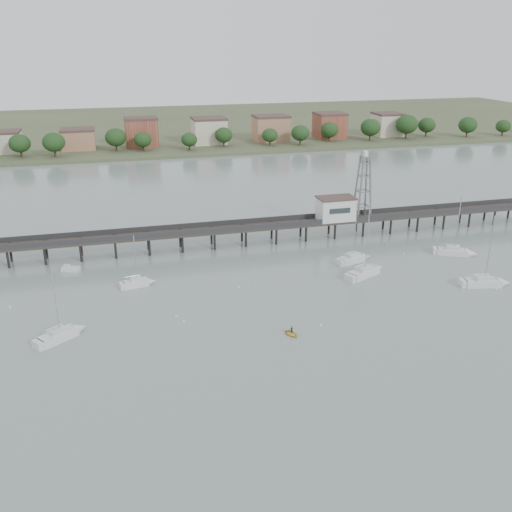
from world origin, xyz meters
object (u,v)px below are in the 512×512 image
at_px(sailboat_d, 490,282).
at_px(yellow_dinghy, 291,335).
at_px(lattice_tower, 363,188).
at_px(sailboat_c, 369,271).
at_px(sailboat_a, 65,334).
at_px(white_tender, 70,269).
at_px(sailboat_b, 140,283).
at_px(sailboat_f, 357,258).
at_px(pier, 228,229).
at_px(sailboat_e, 459,252).

relative_size(sailboat_d, yellow_dinghy, 5.45).
bearing_deg(lattice_tower, sailboat_c, -110.55).
xyz_separation_m(sailboat_a, white_tender, (-0.43, 27.66, -0.22)).
xyz_separation_m(lattice_tower, yellow_dinghy, (-30.62, -42.31, -11.10)).
height_order(lattice_tower, sailboat_b, lattice_tower).
relative_size(sailboat_a, yellow_dinghy, 4.99).
xyz_separation_m(lattice_tower, sailboat_b, (-52.02, -17.43, -10.44)).
height_order(white_tender, yellow_dinghy, yellow_dinghy).
height_order(sailboat_b, sailboat_f, sailboat_f).
xyz_separation_m(sailboat_a, sailboat_b, (12.40, 16.82, 0.02)).
relative_size(pier, sailboat_a, 11.44).
xyz_separation_m(sailboat_d, white_tender, (-75.54, 27.09, -0.22)).
distance_m(sailboat_b, yellow_dinghy, 32.82).
bearing_deg(lattice_tower, sailboat_a, -152.00).
bearing_deg(yellow_dinghy, pier, 71.49).
distance_m(sailboat_a, sailboat_e, 80.33).
relative_size(lattice_tower, sailboat_b, 1.51).
xyz_separation_m(pier, sailboat_e, (45.79, -18.16, -3.15)).
distance_m(pier, sailboat_b, 27.10).
bearing_deg(lattice_tower, sailboat_d, -72.38).
bearing_deg(lattice_tower, sailboat_b, -161.48).
relative_size(pier, sailboat_d, 10.47).
bearing_deg(sailboat_f, white_tender, 153.84).
bearing_deg(white_tender, sailboat_a, -64.94).
distance_m(sailboat_a, sailboat_b, 20.89).
bearing_deg(sailboat_d, pier, 152.64).
xyz_separation_m(sailboat_a, sailboat_d, (75.11, 0.57, -0.01)).
xyz_separation_m(sailboat_e, sailboat_f, (-22.35, 2.17, 0.00)).
relative_size(sailboat_c, sailboat_d, 1.06).
xyz_separation_m(pier, lattice_tower, (31.50, 0.00, 7.31)).
bearing_deg(sailboat_e, lattice_tower, 154.99).
bearing_deg(sailboat_f, sailboat_a, -178.81).
bearing_deg(lattice_tower, white_tender, -174.20).
relative_size(sailboat_e, sailboat_b, 1.32).
relative_size(sailboat_a, white_tender, 3.48).
xyz_separation_m(sailboat_d, sailboat_f, (-18.76, 17.69, 0.01)).
distance_m(sailboat_b, white_tender, 16.80).
relative_size(sailboat_c, sailboat_b, 1.47).
height_order(sailboat_f, yellow_dinghy, sailboat_f).
relative_size(sailboat_c, yellow_dinghy, 5.76).
xyz_separation_m(sailboat_e, white_tender, (-79.13, 11.57, -0.22)).
bearing_deg(yellow_dinghy, sailboat_e, 8.56).
xyz_separation_m(sailboat_e, sailboat_d, (-3.59, -15.52, -0.00)).
relative_size(lattice_tower, sailboat_d, 1.08).
relative_size(lattice_tower, sailboat_e, 1.14).
bearing_deg(yellow_dinghy, sailboat_a, 146.88).
bearing_deg(sailboat_d, sailboat_a, -168.33).
bearing_deg(pier, sailboat_f, -34.30).
bearing_deg(sailboat_d, sailboat_b, 176.71).
xyz_separation_m(pier, sailboat_a, (-32.91, -34.25, -3.15)).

